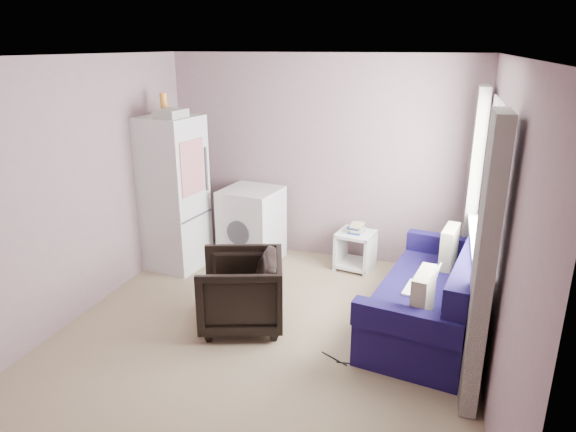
% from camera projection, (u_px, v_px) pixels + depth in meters
% --- Properties ---
extents(room, '(3.84, 4.24, 2.54)m').
position_uv_depth(room, '(264.00, 209.00, 4.38)').
color(room, '#958061').
rests_on(room, ground).
extents(armchair, '(0.92, 0.95, 0.79)m').
position_uv_depth(armchair, '(241.00, 288.00, 4.87)').
color(armchair, black).
rests_on(armchair, ground).
extents(fridge, '(0.72, 0.70, 2.07)m').
position_uv_depth(fridge, '(174.00, 193.00, 6.04)').
color(fridge, silver).
rests_on(fridge, ground).
extents(washing_machine, '(0.74, 0.74, 0.92)m').
position_uv_depth(washing_machine, '(252.00, 224.00, 6.34)').
color(washing_machine, silver).
rests_on(washing_machine, ground).
extents(side_table, '(0.48, 0.48, 0.57)m').
position_uv_depth(side_table, '(356.00, 247.00, 6.17)').
color(side_table, white).
rests_on(side_table, ground).
extents(sofa, '(1.19, 2.07, 0.87)m').
position_uv_depth(sofa, '(435.00, 298.00, 4.82)').
color(sofa, '#160F46').
rests_on(sofa, ground).
extents(window_dressing, '(0.17, 2.62, 2.18)m').
position_uv_depth(window_dressing, '(478.00, 219.00, 4.56)').
color(window_dressing, white).
rests_on(window_dressing, ground).
extents(floor_cables, '(0.44, 0.15, 0.01)m').
position_uv_depth(floor_cables, '(344.00, 361.00, 4.39)').
color(floor_cables, black).
rests_on(floor_cables, ground).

